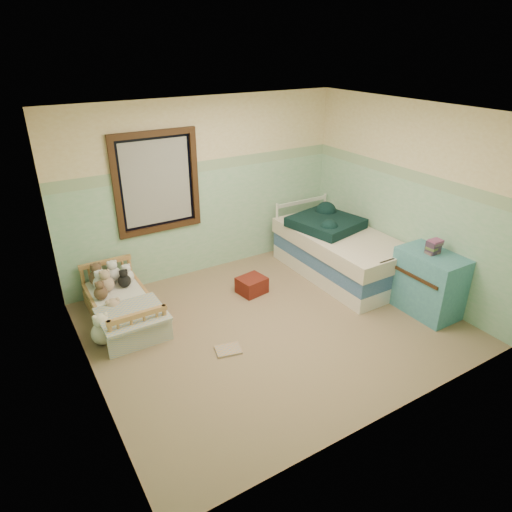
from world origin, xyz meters
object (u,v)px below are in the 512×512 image
twin_bed_frame (339,267)px  plush_floor_tan (115,317)px  plush_floor_cream (103,333)px  floor_book (228,350)px  dresser (428,283)px  toddler_bed_frame (124,313)px  red_pillow (252,285)px

twin_bed_frame → plush_floor_tan: bearing=173.7°
plush_floor_cream → floor_book: size_ratio=0.94×
twin_bed_frame → dresser: size_ratio=2.46×
toddler_bed_frame → plush_floor_cream: plush_floor_cream is taller
red_pillow → floor_book: bearing=-132.2°
toddler_bed_frame → plush_floor_cream: (-0.34, -0.36, 0.04)m
plush_floor_cream → floor_book: bearing=-37.2°
dresser → red_pillow: bearing=137.0°
toddler_bed_frame → twin_bed_frame: 3.11m
plush_floor_cream → red_pillow: bearing=3.1°
toddler_bed_frame → floor_book: size_ratio=4.85×
toddler_bed_frame → red_pillow: (1.70, -0.25, 0.02)m
plush_floor_cream → twin_bed_frame: 3.42m
plush_floor_cream → red_pillow: plush_floor_cream is taller
twin_bed_frame → floor_book: (-2.27, -0.78, -0.10)m
plush_floor_cream → dresser: bearing=-21.2°
twin_bed_frame → dresser: (0.29, -1.34, 0.29)m
dresser → floor_book: (-2.55, 0.56, -0.39)m
plush_floor_cream → toddler_bed_frame: bearing=46.7°
dresser → twin_bed_frame: bearing=102.1°
toddler_bed_frame → dresser: (3.36, -1.80, 0.32)m
plush_floor_cream → plush_floor_tan: 0.33m
plush_floor_cream → plush_floor_tan: (0.21, 0.26, -0.00)m
plush_floor_cream → twin_bed_frame: bearing=-1.6°
plush_floor_cream → plush_floor_tan: size_ratio=1.02×
toddler_bed_frame → twin_bed_frame: size_ratio=0.68×
twin_bed_frame → red_pillow: bearing=171.5°
twin_bed_frame → red_pillow: size_ratio=5.56×
toddler_bed_frame → plush_floor_tan: plush_floor_tan is taller
dresser → floor_book: dresser is taller
plush_floor_tan → toddler_bed_frame: bearing=38.2°
twin_bed_frame → floor_book: 2.40m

